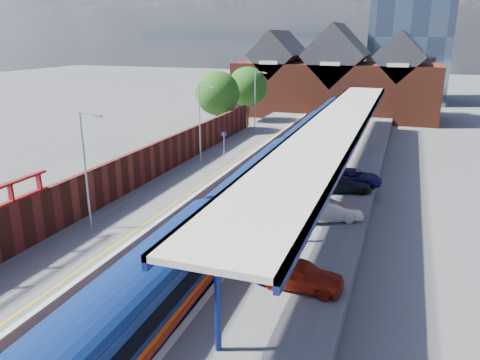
% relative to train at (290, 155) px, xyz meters
% --- Properties ---
extents(ground, '(240.00, 240.00, 0.00)m').
position_rel_train_xyz_m(ground, '(-1.49, 6.93, -2.12)').
color(ground, '#5B5B5E').
rests_on(ground, ground).
extents(ballast_bed, '(6.00, 76.00, 0.06)m').
position_rel_train_xyz_m(ballast_bed, '(-1.49, -3.07, -2.09)').
color(ballast_bed, '#473D33').
rests_on(ballast_bed, ground).
extents(rails, '(4.51, 76.00, 0.14)m').
position_rel_train_xyz_m(rails, '(-1.49, -3.07, -2.00)').
color(rails, slate).
rests_on(rails, ground).
extents(left_platform, '(5.00, 76.00, 1.00)m').
position_rel_train_xyz_m(left_platform, '(-6.99, -3.07, -1.62)').
color(left_platform, '#565659').
rests_on(left_platform, ground).
extents(right_platform, '(6.00, 76.00, 1.00)m').
position_rel_train_xyz_m(right_platform, '(4.51, -3.07, -1.62)').
color(right_platform, '#565659').
rests_on(right_platform, ground).
extents(coping_left, '(0.30, 76.00, 0.05)m').
position_rel_train_xyz_m(coping_left, '(-4.64, -3.07, -1.10)').
color(coping_left, silver).
rests_on(coping_left, left_platform).
extents(coping_right, '(0.30, 76.00, 0.05)m').
position_rel_train_xyz_m(coping_right, '(1.66, -3.07, -1.10)').
color(coping_right, silver).
rests_on(coping_right, right_platform).
extents(yellow_line, '(0.14, 76.00, 0.01)m').
position_rel_train_xyz_m(yellow_line, '(-5.24, -3.07, -1.12)').
color(yellow_line, yellow).
rests_on(yellow_line, left_platform).
extents(train, '(3.08, 65.94, 3.45)m').
position_rel_train_xyz_m(train, '(0.00, 0.00, 0.00)').
color(train, navy).
rests_on(train, ground).
extents(canopy, '(4.50, 52.00, 4.48)m').
position_rel_train_xyz_m(canopy, '(3.99, -1.12, 3.13)').
color(canopy, navy).
rests_on(canopy, right_platform).
extents(lamp_post_b, '(1.48, 0.18, 7.00)m').
position_rel_train_xyz_m(lamp_post_b, '(-7.86, -17.07, 2.87)').
color(lamp_post_b, '#A5A8AA').
rests_on(lamp_post_b, left_platform).
extents(lamp_post_c, '(1.48, 0.18, 7.00)m').
position_rel_train_xyz_m(lamp_post_c, '(-7.86, -1.07, 2.87)').
color(lamp_post_c, '#A5A8AA').
rests_on(lamp_post_c, left_platform).
extents(lamp_post_d, '(1.48, 0.18, 7.00)m').
position_rel_train_xyz_m(lamp_post_d, '(-7.86, 14.93, 2.87)').
color(lamp_post_d, '#A5A8AA').
rests_on(lamp_post_d, left_platform).
extents(platform_sign, '(0.55, 0.08, 2.50)m').
position_rel_train_xyz_m(platform_sign, '(-6.49, 0.93, 0.57)').
color(platform_sign, '#A5A8AA').
rests_on(platform_sign, left_platform).
extents(brick_wall, '(0.35, 50.00, 3.86)m').
position_rel_train_xyz_m(brick_wall, '(-9.59, -9.53, 0.33)').
color(brick_wall, maroon).
rests_on(brick_wall, left_platform).
extents(station_building, '(30.00, 12.12, 13.78)m').
position_rel_train_xyz_m(station_building, '(-1.49, 34.93, 3.33)').
color(station_building, maroon).
rests_on(station_building, ground).
extents(tree_near, '(5.20, 5.20, 8.10)m').
position_rel_train_xyz_m(tree_near, '(-11.84, 12.83, 3.23)').
color(tree_near, '#382314').
rests_on(tree_near, ground).
extents(tree_far, '(5.20, 5.20, 8.10)m').
position_rel_train_xyz_m(tree_far, '(-10.84, 20.83, 3.23)').
color(tree_far, '#382314').
rests_on(tree_far, ground).
extents(parked_car_red, '(4.13, 1.87, 1.37)m').
position_rel_train_xyz_m(parked_car_red, '(5.30, -19.71, -0.43)').
color(parked_car_red, maroon).
rests_on(parked_car_red, right_platform).
extents(parked_car_silver, '(4.40, 3.16, 1.38)m').
position_rel_train_xyz_m(parked_car_silver, '(5.16, -11.24, -0.43)').
color(parked_car_silver, silver).
rests_on(parked_car_silver, right_platform).
extents(parked_car_dark, '(4.28, 2.70, 1.15)m').
position_rel_train_xyz_m(parked_car_dark, '(5.38, -5.22, -0.54)').
color(parked_car_dark, black).
rests_on(parked_car_dark, right_platform).
extents(parked_car_blue, '(4.43, 2.10, 1.22)m').
position_rel_train_xyz_m(parked_car_blue, '(5.80, -3.19, -0.51)').
color(parked_car_blue, navy).
rests_on(parked_car_blue, right_platform).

